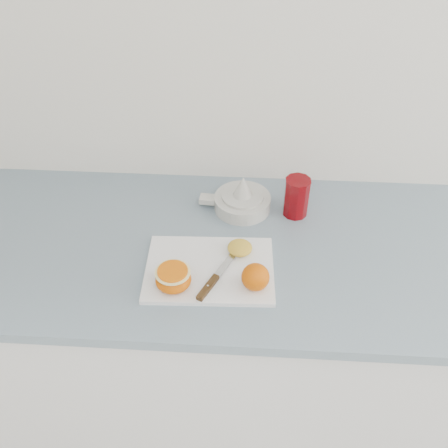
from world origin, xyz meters
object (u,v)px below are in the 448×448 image
counter (263,346)px  half_orange (173,278)px  red_tumbler (296,198)px  cutting_board (210,269)px  citrus_juicer (242,200)px

counter → half_orange: half_orange is taller
red_tumbler → cutting_board: bearing=-132.7°
cutting_board → citrus_juicer: citrus_juicer is taller
counter → cutting_board: size_ratio=8.38×
cutting_board → citrus_juicer: 0.26m
counter → red_tumbler: (0.07, 0.14, 0.50)m
cutting_board → half_orange: half_orange is taller
cutting_board → half_orange: (-0.08, -0.07, 0.03)m
half_orange → citrus_juicer: (0.15, 0.32, -0.01)m
citrus_juicer → red_tumbler: red_tumbler is taller
citrus_juicer → red_tumbler: 0.15m
cutting_board → half_orange: size_ratio=3.70×
counter → citrus_juicer: (-0.08, 0.15, 0.47)m
counter → red_tumbler: 0.52m
citrus_juicer → counter: bearing=-61.0°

